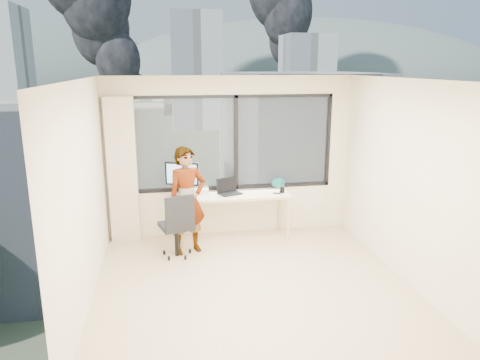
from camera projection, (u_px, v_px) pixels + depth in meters
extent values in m
cube|color=#DAB58D|center=(253.00, 285.00, 5.87)|extent=(4.00, 4.00, 0.01)
cube|color=white|center=(254.00, 79.00, 5.23)|extent=(4.00, 4.00, 0.01)
cube|color=beige|center=(302.00, 253.00, 3.64)|extent=(4.00, 0.01, 2.60)
cube|color=beige|center=(83.00, 196.00, 5.23)|extent=(0.01, 4.00, 2.60)
cube|color=beige|center=(405.00, 181.00, 5.87)|extent=(0.01, 4.00, 2.60)
cube|color=beige|center=(122.00, 171.00, 7.11)|extent=(0.45, 0.14, 2.30)
cube|color=tan|center=(233.00, 216.00, 7.37)|extent=(1.80, 0.60, 0.75)
imported|color=#2D2D33|center=(187.00, 201.00, 6.74)|extent=(0.69, 0.57, 1.61)
cube|color=white|center=(199.00, 190.00, 7.41)|extent=(0.32, 0.27, 0.07)
cube|color=black|center=(277.00, 193.00, 7.31)|extent=(0.13, 0.09, 0.01)
cylinder|color=black|center=(282.00, 189.00, 7.36)|extent=(0.10, 0.10, 0.10)
ellipsoid|color=#0D4C51|center=(278.00, 183.00, 7.61)|extent=(0.25, 0.16, 0.18)
cube|color=#515B3D|center=(168.00, 128.00, 124.02)|extent=(400.00, 400.00, 0.04)
cube|color=#EBE5C5|center=(62.00, 196.00, 34.83)|extent=(16.00, 12.00, 14.00)
cube|color=white|center=(297.00, 154.00, 45.60)|extent=(14.00, 13.00, 16.00)
cube|color=silver|center=(196.00, 71.00, 121.60)|extent=(13.00, 13.00, 30.00)
cube|color=silver|center=(306.00, 76.00, 147.14)|extent=(15.00, 15.00, 26.00)
ellipsoid|color=slate|center=(303.00, 88.00, 331.20)|extent=(300.00, 220.00, 96.00)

